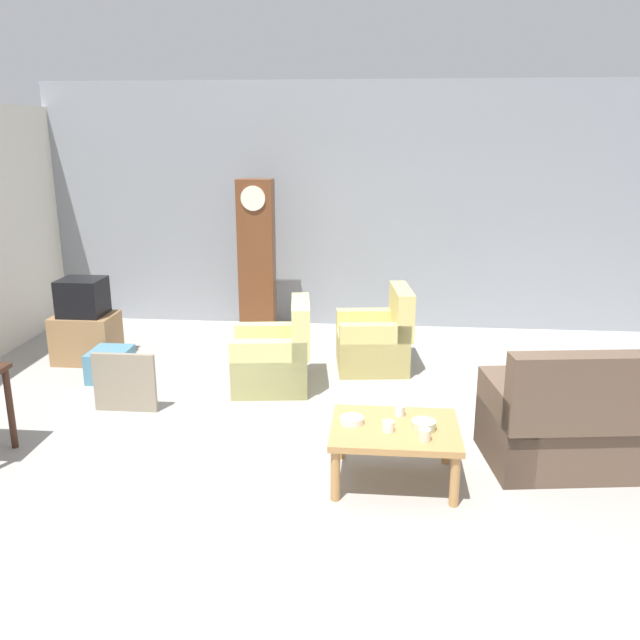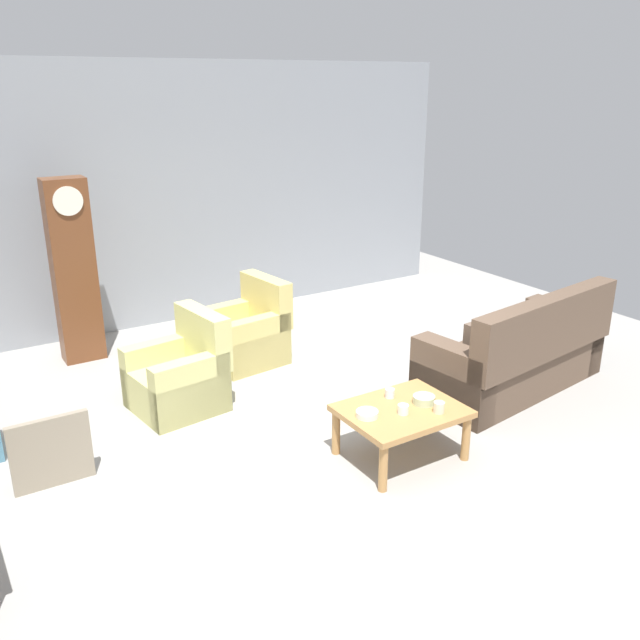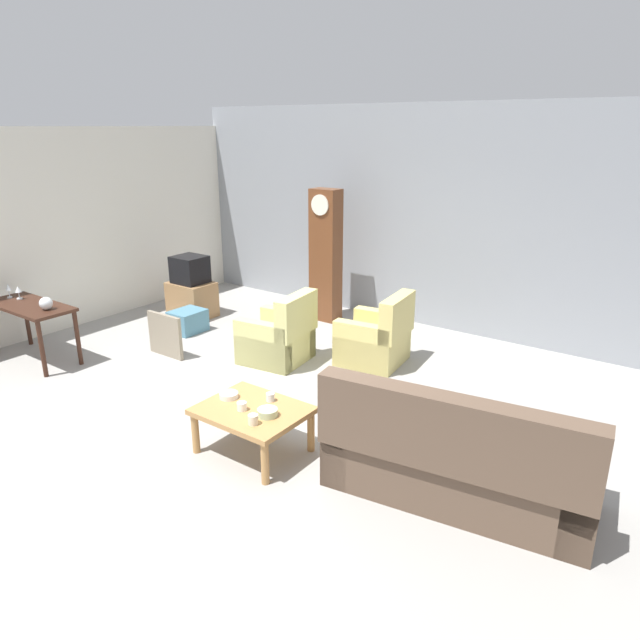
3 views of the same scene
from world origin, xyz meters
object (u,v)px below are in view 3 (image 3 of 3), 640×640
(console_table_dark, at_px, (30,312))
(grandfather_clock, at_px, (326,256))
(armchair_olive_far, at_px, (376,340))
(coffee_table_wood, at_px, (253,415))
(bowl_white_stacked, at_px, (229,395))
(glass_dome_cloche, at_px, (46,303))
(cup_cream_tall, at_px, (253,420))
(storage_box_blue, at_px, (188,321))
(framed_picture_leaning, at_px, (165,335))
(bowl_shallow_green, at_px, (268,412))
(wine_glass_tall, at_px, (8,289))
(cup_blue_rimmed, at_px, (270,397))
(cup_white_porcelain, at_px, (242,406))
(couch_floral, at_px, (457,460))
(wine_glass_mid, at_px, (18,291))
(tv_stand_cabinet, at_px, (192,299))
(tv_crt, at_px, (190,269))
(armchair_olive_near, at_px, (279,338))

(console_table_dark, distance_m, grandfather_clock, 4.12)
(armchair_olive_far, distance_m, coffee_table_wood, 2.51)
(bowl_white_stacked, bearing_deg, coffee_table_wood, -5.40)
(console_table_dark, xyz_separation_m, bowl_white_stacked, (3.46, 0.01, -0.17))
(glass_dome_cloche, distance_m, cup_cream_tall, 3.62)
(coffee_table_wood, distance_m, storage_box_blue, 3.56)
(console_table_dark, height_order, storage_box_blue, console_table_dark)
(framed_picture_leaning, distance_m, bowl_shallow_green, 2.96)
(framed_picture_leaning, distance_m, wine_glass_tall, 2.12)
(bowl_white_stacked, bearing_deg, cup_cream_tall, -24.87)
(bowl_shallow_green, height_order, wine_glass_tall, wine_glass_tall)
(framed_picture_leaning, xyz_separation_m, cup_blue_rimmed, (2.56, -0.88, 0.20))
(framed_picture_leaning, xyz_separation_m, wine_glass_tall, (-1.74, -1.06, 0.59))
(storage_box_blue, xyz_separation_m, cup_white_porcelain, (2.95, -1.98, 0.32))
(grandfather_clock, distance_m, cup_white_porcelain, 4.02)
(wine_glass_tall, bearing_deg, grandfather_clock, 53.98)
(console_table_dark, xyz_separation_m, cup_blue_rimmed, (3.82, 0.19, -0.16))
(bowl_white_stacked, bearing_deg, storage_box_blue, 145.15)
(couch_floral, bearing_deg, wine_glass_tall, -176.27)
(storage_box_blue, distance_m, wine_glass_mid, 2.25)
(tv_stand_cabinet, relative_size, glass_dome_cloche, 4.27)
(cup_white_porcelain, height_order, cup_cream_tall, cup_cream_tall)
(glass_dome_cloche, height_order, cup_white_porcelain, glass_dome_cloche)
(cup_white_porcelain, distance_m, bowl_white_stacked, 0.30)
(tv_stand_cabinet, distance_m, cup_cream_tall, 4.56)
(grandfather_clock, distance_m, framed_picture_leaning, 2.70)
(cup_cream_tall, distance_m, wine_glass_mid, 4.33)
(tv_crt, xyz_separation_m, cup_blue_rimmed, (3.54, -2.23, -0.28))
(tv_crt, height_order, cup_blue_rimmed, tv_crt)
(tv_crt, xyz_separation_m, wine_glass_tall, (-0.76, -2.42, 0.11))
(console_table_dark, xyz_separation_m, grandfather_clock, (2.09, 3.53, 0.37))
(cup_cream_tall, height_order, wine_glass_mid, wine_glass_mid)
(tv_stand_cabinet, bearing_deg, cup_cream_tall, -35.61)
(couch_floral, height_order, glass_dome_cloche, couch_floral)
(tv_crt, xyz_separation_m, bowl_shallow_green, (3.71, -2.47, -0.28))
(cup_blue_rimmed, bearing_deg, armchair_olive_near, 127.57)
(couch_floral, xyz_separation_m, storage_box_blue, (-4.81, 1.48, -0.19))
(couch_floral, bearing_deg, armchair_olive_far, 133.37)
(armchair_olive_near, relative_size, bowl_white_stacked, 5.19)
(cup_cream_tall, bearing_deg, armchair_olive_far, 97.77)
(tv_crt, height_order, bowl_white_stacked, tv_crt)
(tv_stand_cabinet, xyz_separation_m, bowl_white_stacked, (3.17, -2.41, 0.19))
(coffee_table_wood, xyz_separation_m, tv_stand_cabinet, (-3.50, 2.44, -0.11))
(glass_dome_cloche, height_order, wine_glass_tall, wine_glass_tall)
(coffee_table_wood, distance_m, cup_white_porcelain, 0.14)
(bowl_shallow_green, bearing_deg, tv_stand_cabinet, 146.36)
(coffee_table_wood, relative_size, wine_glass_tall, 5.03)
(bowl_shallow_green, bearing_deg, cup_white_porcelain, -168.70)
(armchair_olive_near, height_order, storage_box_blue, armchair_olive_near)
(glass_dome_cloche, bearing_deg, tv_crt, 92.51)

